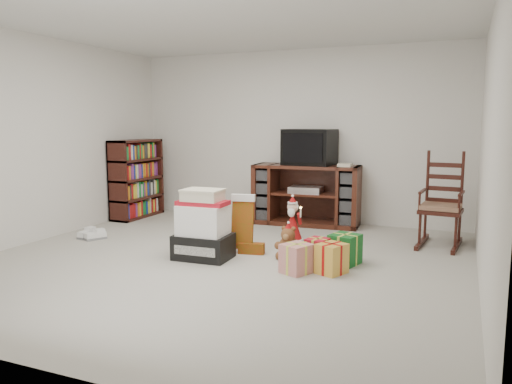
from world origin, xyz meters
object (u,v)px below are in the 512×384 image
tv_stand (306,195)px  bookshelf (137,180)px  rocking_chair (441,212)px  crt_television (309,147)px  sneaker_pair (91,235)px  red_suitcase (197,234)px  gift_pile (203,229)px  teddy_bear (289,244)px  gift_cluster (324,258)px  mrs_claus_figurine (215,223)px  santa_figurine (292,224)px

tv_stand → bookshelf: 2.62m
rocking_chair → crt_television: (-1.81, 0.60, 0.71)m
sneaker_pair → red_suitcase: bearing=6.5°
gift_pile → teddy_bear: 0.93m
bookshelf → teddy_bear: bearing=-24.8°
bookshelf → crt_television: 2.70m
rocking_chair → red_suitcase: 2.89m
tv_stand → sneaker_pair: size_ratio=4.53×
red_suitcase → teddy_bear: 1.02m
tv_stand → gift_pile: 2.23m
gift_pile → red_suitcase: size_ratio=1.32×
rocking_chair → sneaker_pair: (-4.06, -1.34, -0.35)m
rocking_chair → teddy_bear: size_ratio=3.37×
tv_stand → gift_cluster: tv_stand is taller
gift_cluster → mrs_claus_figurine: bearing=157.3°
mrs_claus_figurine → sneaker_pair: size_ratio=1.76×
bookshelf → gift_pile: 2.72m
rocking_chair → red_suitcase: size_ratio=2.09×
santa_figurine → mrs_claus_figurine: bearing=-157.3°
gift_pile → rocking_chair: bearing=32.5°
bookshelf → teddy_bear: 3.26m
rocking_chair → mrs_claus_figurine: (-2.55, -0.87, -0.17)m
mrs_claus_figurine → rocking_chair: bearing=18.9°
bookshelf → mrs_claus_figurine: (1.86, -0.98, -0.35)m
red_suitcase → mrs_claus_figurine: size_ratio=0.94×
rocking_chair → gift_cluster: rocking_chair is taller
bookshelf → teddy_bear: size_ratio=3.46×
tv_stand → red_suitcase: tv_stand is taller
gift_pile → mrs_claus_figurine: gift_pile is taller
gift_pile → sneaker_pair: 1.79m
tv_stand → santa_figurine: bearing=-85.3°
gift_cluster → teddy_bear: bearing=149.8°
tv_stand → bookshelf: size_ratio=1.28×
bookshelf → mrs_claus_figurine: size_ratio=2.01×
rocking_chair → red_suitcase: (-2.45, -1.51, -0.16)m
mrs_claus_figurine → gift_pile: bearing=-72.3°
bookshelf → gift_cluster: (3.40, -1.63, -0.45)m
red_suitcase → sneaker_pair: 1.63m
gift_pile → crt_television: (0.51, 2.21, 0.78)m
rocking_chair → mrs_claus_figurine: bearing=-155.6°
tv_stand → mrs_claus_figurine: (-0.72, -1.44, -0.20)m
sneaker_pair → gift_cluster: size_ratio=0.42×
bookshelf → crt_television: size_ratio=1.62×
gift_pile → red_suitcase: 0.19m
mrs_claus_figurine → gift_cluster: (1.54, -0.65, -0.11)m
rocking_chair → tv_stand: bearing=168.4°
teddy_bear → sneaker_pair: bearing=-177.8°
santa_figurine → sneaker_pair: bearing=-160.7°
tv_stand → teddy_bear: size_ratio=4.43×
tv_stand → red_suitcase: 2.18m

